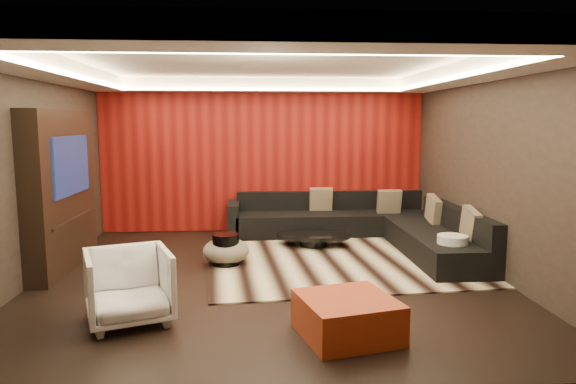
{
  "coord_description": "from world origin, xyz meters",
  "views": [
    {
      "loc": [
        -0.2,
        -6.62,
        2.03
      ],
      "look_at": [
        0.3,
        0.6,
        1.05
      ],
      "focal_mm": 32.0,
      "sensor_mm": 36.0,
      "label": 1
    }
  ],
  "objects": [
    {
      "name": "floor",
      "position": [
        0.0,
        0.0,
        -0.01
      ],
      "size": [
        6.0,
        6.0,
        0.02
      ],
      "primitive_type": "cube",
      "color": "black",
      "rests_on": "ground"
    },
    {
      "name": "ceiling",
      "position": [
        0.0,
        0.0,
        2.81
      ],
      "size": [
        6.0,
        6.0,
        0.02
      ],
      "primitive_type": "cube",
      "color": "silver",
      "rests_on": "ground"
    },
    {
      "name": "wall_back",
      "position": [
        0.0,
        3.01,
        1.4
      ],
      "size": [
        6.0,
        0.02,
        2.8
      ],
      "primitive_type": "cube",
      "color": "black",
      "rests_on": "ground"
    },
    {
      "name": "wall_left",
      "position": [
        -3.01,
        0.0,
        1.4
      ],
      "size": [
        0.02,
        6.0,
        2.8
      ],
      "primitive_type": "cube",
      "color": "black",
      "rests_on": "ground"
    },
    {
      "name": "wall_right",
      "position": [
        3.01,
        0.0,
        1.4
      ],
      "size": [
        0.02,
        6.0,
        2.8
      ],
      "primitive_type": "cube",
      "color": "black",
      "rests_on": "ground"
    },
    {
      "name": "red_feature_wall",
      "position": [
        0.0,
        2.97,
        1.4
      ],
      "size": [
        5.98,
        0.05,
        2.78
      ],
      "primitive_type": "cube",
      "color": "#6B0C0A",
      "rests_on": "ground"
    },
    {
      "name": "soffit_back",
      "position": [
        0.0,
        2.7,
        2.69
      ],
      "size": [
        6.0,
        0.6,
        0.22
      ],
      "primitive_type": "cube",
      "color": "silver",
      "rests_on": "ground"
    },
    {
      "name": "soffit_front",
      "position": [
        0.0,
        -2.7,
        2.69
      ],
      "size": [
        6.0,
        0.6,
        0.22
      ],
      "primitive_type": "cube",
      "color": "silver",
      "rests_on": "ground"
    },
    {
      "name": "soffit_left",
      "position": [
        -2.7,
        0.0,
        2.69
      ],
      "size": [
        0.6,
        4.8,
        0.22
      ],
      "primitive_type": "cube",
      "color": "silver",
      "rests_on": "ground"
    },
    {
      "name": "soffit_right",
      "position": [
        2.7,
        0.0,
        2.69
      ],
      "size": [
        0.6,
        4.8,
        0.22
      ],
      "primitive_type": "cube",
      "color": "silver",
      "rests_on": "ground"
    },
    {
      "name": "cove_back",
      "position": [
        0.0,
        2.36,
        2.6
      ],
      "size": [
        4.8,
        0.08,
        0.04
      ],
      "primitive_type": "cube",
      "color": "#FFD899",
      "rests_on": "ground"
    },
    {
      "name": "cove_front",
      "position": [
        0.0,
        -2.36,
        2.6
      ],
      "size": [
        4.8,
        0.08,
        0.04
      ],
      "primitive_type": "cube",
      "color": "#FFD899",
      "rests_on": "ground"
    },
    {
      "name": "cove_left",
      "position": [
        -2.36,
        0.0,
        2.6
      ],
      "size": [
        0.08,
        4.8,
        0.04
      ],
      "primitive_type": "cube",
      "color": "#FFD899",
      "rests_on": "ground"
    },
    {
      "name": "cove_right",
      "position": [
        2.36,
        0.0,
        2.6
      ],
      "size": [
        0.08,
        4.8,
        0.04
      ],
      "primitive_type": "cube",
      "color": "#FFD899",
      "rests_on": "ground"
    },
    {
      "name": "tv_surround",
      "position": [
        -2.85,
        0.6,
        1.1
      ],
      "size": [
        0.3,
        2.0,
        2.2
      ],
      "primitive_type": "cube",
      "color": "black",
      "rests_on": "ground"
    },
    {
      "name": "tv_screen",
      "position": [
        -2.69,
        0.6,
        1.45
      ],
      "size": [
        0.04,
        1.3,
        0.8
      ],
      "primitive_type": "cube",
      "color": "black",
      "rests_on": "ground"
    },
    {
      "name": "tv_shelf",
      "position": [
        -2.69,
        0.6,
        0.7
      ],
      "size": [
        0.04,
        1.6,
        0.04
      ],
      "primitive_type": "cube",
      "color": "black",
      "rests_on": "ground"
    },
    {
      "name": "rug",
      "position": [
        1.16,
        0.6,
        0.01
      ],
      "size": [
        4.23,
        3.32,
        0.02
      ],
      "primitive_type": "cube",
      "rotation": [
        0.0,
        0.0,
        0.08
      ],
      "color": "beige",
      "rests_on": "floor"
    },
    {
      "name": "coffee_table",
      "position": [
        0.79,
        1.58,
        0.12
      ],
      "size": [
        1.42,
        1.42,
        0.2
      ],
      "primitive_type": "cylinder",
      "rotation": [
        0.0,
        0.0,
        -0.19
      ],
      "color": "black",
      "rests_on": "rug"
    },
    {
      "name": "drum_stool",
      "position": [
        -0.59,
        0.54,
        0.24
      ],
      "size": [
        0.48,
        0.48,
        0.45
      ],
      "primitive_type": "cylinder",
      "rotation": [
        0.0,
        0.0,
        -0.33
      ],
      "color": "black",
      "rests_on": "rug"
    },
    {
      "name": "striped_pouf",
      "position": [
        -0.59,
        0.61,
        0.2
      ],
      "size": [
        0.84,
        0.84,
        0.37
      ],
      "primitive_type": "ellipsoid",
      "rotation": [
        0.0,
        0.0,
        -0.32
      ],
      "color": "beige",
      "rests_on": "rug"
    },
    {
      "name": "white_side_table",
      "position": [
        2.5,
        0.01,
        0.26
      ],
      "size": [
        0.47,
        0.47,
        0.51
      ],
      "primitive_type": "cylinder",
      "rotation": [
        0.0,
        0.0,
        0.14
      ],
      "color": "silver",
      "rests_on": "floor"
    },
    {
      "name": "orange_ottoman",
      "position": [
        0.69,
        -1.98,
        0.19
      ],
      "size": [
        1.03,
        1.03,
        0.38
      ],
      "primitive_type": "cube",
      "rotation": [
        0.0,
        0.0,
        0.24
      ],
      "color": "maroon",
      "rests_on": "floor"
    },
    {
      "name": "armchair",
      "position": [
        -1.47,
        -1.48,
        0.38
      ],
      "size": [
        1.05,
        1.06,
        0.76
      ],
      "primitive_type": "imported",
      "rotation": [
        0.0,
        0.0,
        0.35
      ],
      "color": "silver",
      "rests_on": "floor"
    },
    {
      "name": "sectional_sofa",
      "position": [
        1.73,
        1.86,
        0.26
      ],
      "size": [
        3.65,
        3.5,
        0.75
      ],
      "color": "black",
      "rests_on": "floor"
    },
    {
      "name": "throw_pillows",
      "position": [
        2.23,
        1.7,
        0.62
      ],
      "size": [
        2.06,
        2.84,
        0.5
      ],
      "color": "beige",
      "rests_on": "sectional_sofa"
    }
  ]
}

